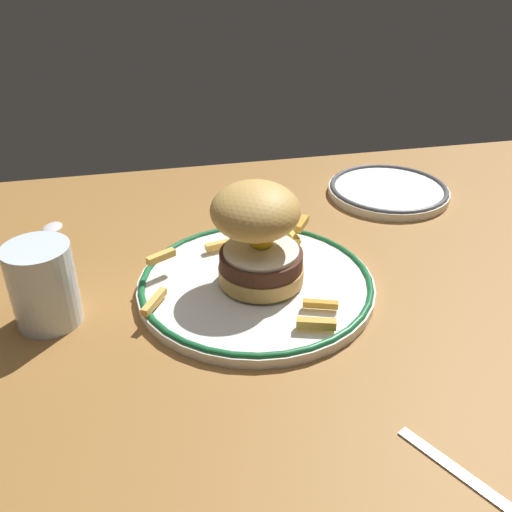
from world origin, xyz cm
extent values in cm
cube|color=olive|center=(0.00, 0.00, -2.00)|extent=(123.79, 85.95, 4.00)
cylinder|color=white|center=(-1.38, 3.27, 0.60)|extent=(27.66, 27.66, 1.20)
torus|color=#196033|center=(-1.38, 3.27, 1.20)|extent=(27.26, 27.26, 0.80)
cylinder|color=tan|center=(-0.86, 2.91, 2.50)|extent=(9.83, 9.83, 1.80)
cylinder|color=#49291C|center=(-0.86, 2.91, 4.31)|extent=(9.53, 9.53, 1.82)
cylinder|color=white|center=(-0.86, 2.91, 5.47)|extent=(8.58, 8.58, 0.50)
ellipsoid|color=yellow|center=(-0.67, 3.68, 6.14)|extent=(2.60, 2.60, 1.40)
ellipsoid|color=tan|center=(-1.29, 4.00, 10.02)|extent=(11.70, 12.15, 6.53)
cube|color=gold|center=(4.17, -3.77, 1.97)|extent=(3.85, 1.94, 0.75)
cube|color=gold|center=(6.40, 11.18, 3.83)|extent=(2.74, 3.45, 0.89)
cube|color=#E4AD4E|center=(-13.26, 0.55, 2.00)|extent=(3.06, 4.30, 0.79)
cube|color=gold|center=(0.00, 10.79, 2.02)|extent=(2.34, 4.53, 0.84)
cube|color=#EAB34D|center=(-4.50, 11.14, 2.00)|extent=(3.59, 1.52, 0.81)
cube|color=gold|center=(5.29, 11.59, 2.00)|extent=(1.15, 3.82, 0.81)
cube|color=#EBB14D|center=(-11.92, 6.92, 3.74)|extent=(3.60, 2.50, 0.86)
cube|color=gold|center=(2.65, -7.02, 2.08)|extent=(4.17, 2.12, 0.95)
cube|color=gold|center=(1.63, 10.92, 3.58)|extent=(3.63, 1.88, 0.79)
cylinder|color=silver|center=(-24.44, 2.33, 4.58)|extent=(6.95, 6.95, 9.16)
cylinder|color=silver|center=(-24.44, 2.33, 2.92)|extent=(6.39, 6.39, 5.83)
cylinder|color=white|center=(24.66, 24.59, 0.60)|extent=(18.79, 18.79, 1.20)
torus|color=#4C4C51|center=(24.66, 24.59, 1.20)|extent=(18.39, 18.39, 0.80)
cube|color=silver|center=(8.49, -24.69, 0.18)|extent=(5.59, 9.29, 0.36)
cube|color=silver|center=(-28.60, 17.81, 0.20)|extent=(3.81, 8.74, 0.32)
ellipsoid|color=silver|center=(-26.22, 24.39, 0.40)|extent=(3.67, 4.27, 0.90)
camera|label=1|loc=(-13.15, -50.21, 37.55)|focal=39.48mm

